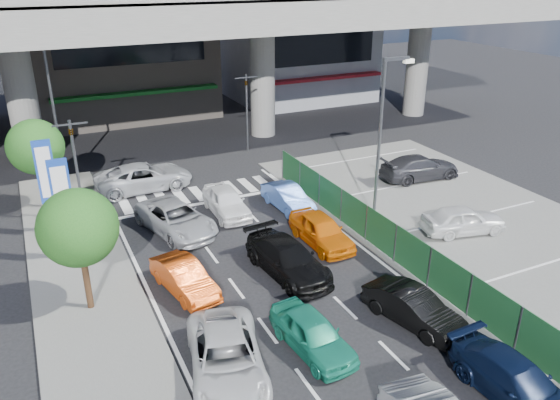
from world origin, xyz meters
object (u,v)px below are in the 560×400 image
sedan_white_front_mid (226,202)px  parked_sedan_dgrey (420,167)px  street_lamp_left (56,102)px  taxi_orange_right (321,230)px  traffic_light_right (246,94)px  sedan_white_mid_left (226,358)px  signboard_near (62,197)px  signboard_far (46,175)px  traffic_cone (355,218)px  sedan_black_mid (288,259)px  tree_far (36,147)px  wagon_silver_front_left (176,218)px  taxi_teal_mid (312,333)px  tree_near (78,228)px  minivan_navy_back (516,382)px  traffic_light_left (73,146)px  crossing_wagon_silver (144,177)px  hatch_black_mid_right (413,308)px  kei_truck_front_right (288,198)px  street_lamp_right (383,127)px  taxi_orange_left (184,278)px  parked_sedan_white (463,220)px

sedan_white_front_mid → parked_sedan_dgrey: parked_sedan_dgrey is taller
street_lamp_left → taxi_orange_right: 16.80m
traffic_light_right → sedan_white_mid_left: size_ratio=1.07×
traffic_light_right → signboard_near: size_ratio=1.11×
signboard_far → traffic_cone: (13.30, -5.22, -2.63)m
sedan_white_mid_left → sedan_black_mid: sedan_black_mid is taller
tree_far → traffic_light_right: bearing=18.7°
sedan_black_mid → wagon_silver_front_left: (-3.10, 5.77, 0.00)m
traffic_light_right → taxi_teal_mid: bearing=-106.7°
signboard_near → wagon_silver_front_left: 5.48m
signboard_far → sedan_black_mid: bearing=-43.2°
tree_near → minivan_navy_back: size_ratio=1.11×
taxi_orange_right → traffic_light_left: bearing=142.3°
signboard_near → crossing_wagon_silver: 8.67m
sedan_white_mid_left → crossing_wagon_silver: (1.14, 16.45, 0.08)m
signboard_far → hatch_black_mid_right: (10.87, -12.82, -2.43)m
street_lamp_left → traffic_light_right: bearing=4.8°
traffic_light_right → taxi_orange_right: 14.70m
taxi_orange_right → traffic_light_right: bearing=80.5°
traffic_cone → parked_sedan_dgrey: bearing=28.0°
traffic_light_left → taxi_teal_mid: 15.01m
sedan_black_mid → kei_truck_front_right: (2.89, 5.84, -0.07)m
street_lamp_left → tree_far: (-1.47, -3.50, -1.38)m
taxi_teal_mid → sedan_black_mid: 4.92m
tree_far → taxi_teal_mid: bearing=-66.0°
traffic_light_right → tree_far: size_ratio=1.08×
taxi_orange_right → crossing_wagon_silver: crossing_wagon_silver is taller
street_lamp_right → taxi_orange_right: size_ratio=1.98×
signboard_far → taxi_teal_mid: signboard_far is taller
signboard_near → taxi_teal_mid: (6.54, -9.55, -2.43)m
taxi_teal_mid → taxi_orange_left: 5.95m
street_lamp_right → tree_far: bearing=150.4°
traffic_light_left → wagon_silver_front_left: 5.90m
signboard_near → taxi_teal_mid: 11.83m
tree_far → taxi_orange_right: size_ratio=1.19×
sedan_white_mid_left → traffic_cone: size_ratio=6.44×
minivan_navy_back → traffic_light_left: bearing=115.9°
signboard_far → sedan_black_mid: (8.35, -7.84, -2.37)m
traffic_light_left → taxi_orange_left: traffic_light_left is taller
traffic_light_left → sedan_white_mid_left: size_ratio=1.07×
traffic_light_left → sedan_black_mid: (6.95, -8.84, -3.25)m
taxi_orange_right → parked_sedan_white: (6.57, -1.99, 0.05)m
kei_truck_front_right → tree_far: bearing=150.9°
traffic_light_right → taxi_teal_mid: (-6.16, -20.56, -3.30)m
signboard_near → sedan_white_mid_left: bearing=-69.6°
hatch_black_mid_right → taxi_orange_left: hatch_black_mid_right is taller
signboard_far → traffic_cone: 14.53m
parked_sedan_dgrey → signboard_far: bearing=89.9°
parked_sedan_white → taxi_orange_right: bearing=86.0°
kei_truck_front_right → taxi_orange_left: bearing=-146.7°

